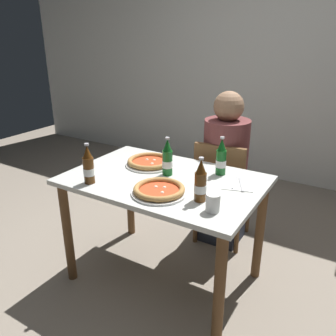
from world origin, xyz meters
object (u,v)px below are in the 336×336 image
at_px(paper_cup, 213,203).
at_px(napkin_with_cutlery, 238,184).
at_px(dining_table_main, 164,195).
at_px(beer_bottle_right, 200,183).
at_px(beer_bottle_left, 221,159).
at_px(beer_bottle_center, 89,167).
at_px(pizza_marinara_far, 150,162).
at_px(diner_seated, 224,173).
at_px(beer_bottle_extra, 167,159).
at_px(pizza_margherita_near, 159,190).
at_px(chair_behind_table, 222,187).

bearing_deg(paper_cup, napkin_with_cutlery, 90.70).
xyz_separation_m(dining_table_main, beer_bottle_right, (0.33, -0.16, 0.22)).
relative_size(beer_bottle_left, beer_bottle_right, 1.00).
height_order(beer_bottle_left, napkin_with_cutlery, beer_bottle_left).
relative_size(beer_bottle_left, beer_bottle_center, 1.00).
relative_size(pizza_marinara_far, beer_bottle_center, 1.33).
xyz_separation_m(diner_seated, pizza_marinara_far, (-0.35, -0.52, 0.19)).
distance_m(diner_seated, pizza_marinara_far, 0.65).
height_order(beer_bottle_extra, paper_cup, beer_bottle_extra).
xyz_separation_m(dining_table_main, pizza_marinara_far, (-0.20, 0.14, 0.13)).
xyz_separation_m(diner_seated, pizza_margherita_near, (-0.05, -0.86, 0.19)).
bearing_deg(dining_table_main, beer_bottle_center, -139.78).
bearing_deg(pizza_marinara_far, beer_bottle_extra, -23.59).
distance_m(diner_seated, beer_bottle_extra, 0.68).
bearing_deg(pizza_marinara_far, beer_bottle_left, 11.63).
bearing_deg(beer_bottle_center, beer_bottle_right, 10.89).
bearing_deg(pizza_margherita_near, paper_cup, -5.53).
bearing_deg(beer_bottle_center, dining_table_main, 40.22).
xyz_separation_m(pizza_marinara_far, napkin_with_cutlery, (0.63, -0.00, -0.02)).
bearing_deg(pizza_margherita_near, napkin_with_cutlery, 45.61).
relative_size(chair_behind_table, beer_bottle_center, 3.44).
relative_size(pizza_margherita_near, beer_bottle_center, 1.28).
bearing_deg(beer_bottle_right, pizza_margherita_near, -170.25).
xyz_separation_m(beer_bottle_center, paper_cup, (0.78, 0.06, -0.06)).
bearing_deg(beer_bottle_extra, pizza_marinara_far, 156.41).
distance_m(chair_behind_table, pizza_margherita_near, 0.86).
xyz_separation_m(chair_behind_table, beer_bottle_right, (0.18, -0.77, 0.37)).
relative_size(pizza_marinara_far, beer_bottle_extra, 1.33).
relative_size(diner_seated, pizza_margherita_near, 3.83).
relative_size(dining_table_main, chair_behind_table, 1.41).
bearing_deg(paper_cup, beer_bottle_center, -175.88).
bearing_deg(dining_table_main, diner_seated, 77.86).
xyz_separation_m(pizza_margherita_near, napkin_with_cutlery, (0.34, 0.34, -0.02)).
bearing_deg(napkin_with_cutlery, diner_seated, 119.10).
height_order(beer_bottle_left, beer_bottle_right, same).
bearing_deg(pizza_margherita_near, beer_bottle_right, 9.75).
xyz_separation_m(pizza_margherita_near, beer_bottle_right, (0.23, 0.04, 0.08)).
distance_m(pizza_marinara_far, paper_cup, 0.74).
bearing_deg(beer_bottle_right, paper_cup, -34.23).
height_order(beer_bottle_left, beer_bottle_extra, same).
bearing_deg(beer_bottle_left, dining_table_main, -138.60).
distance_m(dining_table_main, beer_bottle_right, 0.43).
bearing_deg(napkin_with_cutlery, paper_cup, -89.30).
relative_size(chair_behind_table, beer_bottle_left, 3.44).
bearing_deg(pizza_margherita_near, pizza_marinara_far, 130.77).
bearing_deg(paper_cup, pizza_margherita_near, 174.47).
distance_m(diner_seated, napkin_with_cutlery, 0.62).
relative_size(diner_seated, beer_bottle_left, 4.89).
height_order(diner_seated, napkin_with_cutlery, diner_seated).
xyz_separation_m(beer_bottle_left, paper_cup, (0.16, -0.48, -0.06)).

